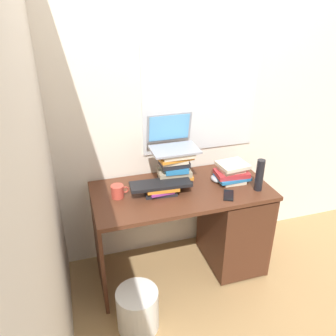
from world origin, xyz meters
TOP-DOWN VIEW (x-y plane):
  - ground_plane at (0.00, 0.00)m, footprint 6.00×6.00m
  - wall_back at (0.00, 0.35)m, footprint 6.00×0.06m
  - wall_left at (-0.88, 0.00)m, footprint 0.05×6.00m
  - desk at (0.31, -0.02)m, footprint 1.26×0.62m
  - book_stack_tall at (-0.02, 0.09)m, footprint 0.26×0.20m
  - book_stack_keyboard_riser at (-0.16, -0.02)m, footprint 0.24×0.17m
  - book_stack_side at (0.40, 0.01)m, footprint 0.25×0.20m
  - laptop at (-0.03, 0.14)m, footprint 0.33×0.27m
  - keyboard at (-0.16, -0.02)m, footprint 0.43×0.17m
  - computer_mouse at (0.28, 0.04)m, footprint 0.06×0.10m
  - mug at (-0.45, 0.03)m, footprint 0.12×0.09m
  - water_bottle at (0.52, -0.16)m, footprint 0.06×0.06m
  - cell_phone at (0.28, -0.18)m, footprint 0.12×0.15m
  - wastebasket at (-0.44, -0.43)m, footprint 0.27×0.27m

SIDE VIEW (x-z plane):
  - ground_plane at x=0.00m, z-range 0.00..0.00m
  - wastebasket at x=-0.44m, z-range 0.00..0.29m
  - desk at x=0.31m, z-range 0.03..0.77m
  - cell_phone at x=0.28m, z-range 0.73..0.74m
  - computer_mouse at x=0.28m, z-range 0.73..0.77m
  - book_stack_keyboard_riser at x=-0.16m, z-range 0.73..0.80m
  - mug at x=-0.45m, z-range 0.73..0.82m
  - book_stack_side at x=0.40m, z-range 0.73..0.87m
  - keyboard at x=-0.16m, z-range 0.80..0.82m
  - water_bottle at x=0.52m, z-range 0.73..0.96m
  - book_stack_tall at x=-0.02m, z-range 0.73..1.00m
  - laptop at x=-0.03m, z-range 0.94..1.17m
  - wall_back at x=0.00m, z-range 0.00..2.60m
  - wall_left at x=-0.88m, z-range 0.00..2.60m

